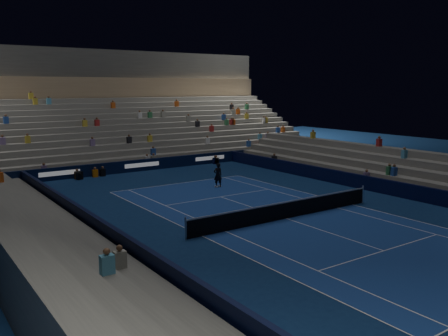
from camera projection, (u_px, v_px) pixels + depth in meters
ground at (286, 219)px, 26.26m from camera, size 90.00×90.00×0.00m
court_surface at (286, 219)px, 26.26m from camera, size 10.97×23.77×0.01m
sponsor_barrier_far at (141, 165)px, 41.14m from camera, size 44.00×0.25×1.00m
sponsor_barrier_east at (395, 189)px, 31.64m from camera, size 0.25×37.00×1.00m
sponsor_barrier_west at (120, 242)px, 20.71m from camera, size 0.25×37.00×1.00m
grandstand_main at (101, 125)px, 48.26m from camera, size 44.00×15.20×11.20m
grandstand_east at (426, 177)px, 33.52m from camera, size 5.00×37.00×2.50m
grandstand_west at (36, 248)px, 18.68m from camera, size 5.00×37.00×2.50m
tennis_net at (286, 210)px, 26.17m from camera, size 12.90×0.10×1.10m
tennis_player at (218, 175)px, 34.43m from camera, size 0.71×0.53×1.77m
broadcast_camera at (79, 175)px, 37.37m from camera, size 0.59×0.98×0.62m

